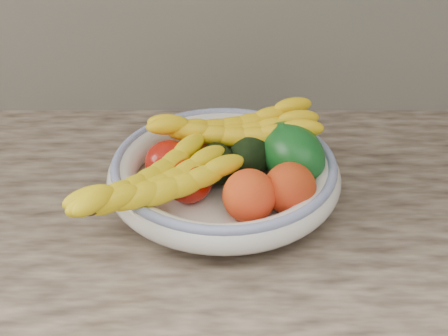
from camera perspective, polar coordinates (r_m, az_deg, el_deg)
fruit_bowl at (r=1.04m, az=-0.00°, el=-0.53°), size 0.39×0.39×0.08m
clementine_back_left at (r=1.13m, az=-2.03°, el=2.54°), size 0.06×0.06×0.05m
clementine_back_right at (r=1.13m, az=1.31°, el=2.77°), size 0.08×0.08×0.05m
clementine_back_mid at (r=1.09m, az=-0.17°, el=1.30°), size 0.05×0.05×0.04m
clementine_extra at (r=1.13m, az=0.66°, el=2.78°), size 0.06×0.06×0.05m
tomato_left at (r=1.05m, az=-5.09°, el=0.56°), size 0.11×0.11×0.07m
tomato_near_left at (r=1.00m, az=-3.27°, el=-1.20°), size 0.09×0.09×0.07m
avocado_center at (r=1.04m, az=-0.63°, el=0.43°), size 0.08×0.10×0.06m
avocado_right at (r=1.07m, az=2.65°, el=1.50°), size 0.12×0.13×0.08m
green_mango at (r=1.05m, az=6.22°, el=1.36°), size 0.17×0.18×0.12m
peach_front at (r=0.96m, az=2.33°, el=-2.54°), size 0.11×0.11×0.08m
peach_right at (r=0.98m, az=6.05°, el=-1.85°), size 0.09×0.09×0.08m
banana_bunch_back at (r=1.08m, az=0.86°, el=3.15°), size 0.32×0.15×0.09m
banana_bunch_front at (r=0.96m, az=-6.49°, el=-1.92°), size 0.31×0.30×0.09m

